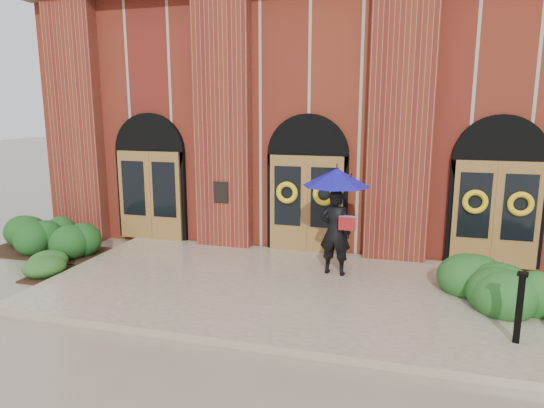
% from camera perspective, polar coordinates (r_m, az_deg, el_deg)
% --- Properties ---
extents(ground, '(90.00, 90.00, 0.00)m').
position_cam_1_polar(ground, '(10.36, 0.76, -10.50)').
color(ground, gray).
rests_on(ground, ground).
extents(landing, '(10.00, 5.30, 0.15)m').
position_cam_1_polar(landing, '(10.46, 0.98, -9.83)').
color(landing, tan).
rests_on(landing, ground).
extents(church_building, '(16.20, 12.53, 7.00)m').
position_cam_1_polar(church_building, '(18.25, 8.12, 10.10)').
color(church_building, maroon).
rests_on(church_building, ground).
extents(man_with_umbrella, '(1.69, 1.69, 2.40)m').
position_cam_1_polar(man_with_umbrella, '(10.74, 7.56, 0.38)').
color(man_with_umbrella, black).
rests_on(man_with_umbrella, landing).
extents(metal_post, '(0.19, 0.19, 1.17)m').
position_cam_1_polar(metal_post, '(8.74, 27.11, -10.66)').
color(metal_post, black).
rests_on(metal_post, landing).
extents(hedge_wall_left, '(3.27, 1.31, 0.84)m').
position_cam_1_polar(hedge_wall_left, '(14.30, -24.74, -3.62)').
color(hedge_wall_left, '#174416').
rests_on(hedge_wall_left, ground).
extents(hedge_front_left, '(1.27, 1.09, 0.45)m').
position_cam_1_polar(hedge_front_left, '(12.26, -23.60, -6.87)').
color(hedge_front_left, '#24511C').
rests_on(hedge_front_left, ground).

